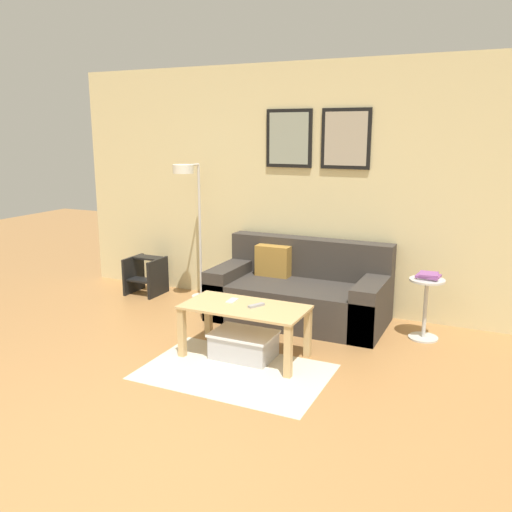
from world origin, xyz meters
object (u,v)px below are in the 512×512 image
at_px(floor_lamp, 189,201).
at_px(side_table, 426,303).
at_px(coffee_table, 245,316).
at_px(book_stack, 429,276).
at_px(couch, 300,293).
at_px(storage_bin, 244,345).
at_px(step_stool, 146,275).
at_px(cell_phone, 232,300).
at_px(remote_control, 256,305).

height_order(floor_lamp, side_table, floor_lamp).
xyz_separation_m(floor_lamp, side_table, (2.50, -0.03, -0.80)).
xyz_separation_m(coffee_table, book_stack, (1.32, 1.08, 0.23)).
bearing_deg(couch, storage_bin, -94.38).
xyz_separation_m(couch, step_stool, (-1.94, 0.06, -0.04)).
distance_m(floor_lamp, book_stack, 2.57).
bearing_deg(storage_bin, step_stool, 147.72).
bearing_deg(book_stack, cell_phone, -145.86).
relative_size(book_stack, step_stool, 0.51).
bearing_deg(floor_lamp, cell_phone, -44.46).
height_order(storage_bin, step_stool, step_stool).
xyz_separation_m(storage_bin, cell_phone, (-0.16, 0.10, 0.34)).
distance_m(cell_phone, step_stool, 2.02).
bearing_deg(coffee_table, side_table, 38.96).
bearing_deg(floor_lamp, remote_control, -39.68).
height_order(floor_lamp, cell_phone, floor_lamp).
xyz_separation_m(couch, cell_phone, (-0.24, -1.01, 0.18)).
bearing_deg(couch, step_stool, 178.09).
relative_size(storage_bin, floor_lamp, 0.35).
height_order(remote_control, step_stool, remote_control).
bearing_deg(book_stack, storage_bin, -140.15).
bearing_deg(couch, remote_control, -89.43).
relative_size(couch, cell_phone, 12.32).
distance_m(side_table, step_stool, 3.17).
xyz_separation_m(couch, book_stack, (1.23, -0.01, 0.32)).
height_order(storage_bin, floor_lamp, floor_lamp).
relative_size(coffee_table, remote_control, 6.90).
height_order(coffee_table, storage_bin, coffee_table).
distance_m(book_stack, remote_control, 1.62).
bearing_deg(couch, book_stack, -0.25).
height_order(remote_control, cell_phone, remote_control).
relative_size(floor_lamp, remote_control, 10.16).
xyz_separation_m(floor_lamp, remote_control, (1.29, -1.07, -0.68)).
height_order(couch, step_stool, couch).
distance_m(coffee_table, side_table, 1.68).
bearing_deg(step_stool, couch, -1.91).
distance_m(couch, coffee_table, 1.09).
distance_m(floor_lamp, side_table, 2.62).
bearing_deg(cell_phone, floor_lamp, 132.19).
bearing_deg(book_stack, step_stool, 178.74).
bearing_deg(coffee_table, cell_phone, 153.61).
bearing_deg(floor_lamp, step_stool, 175.21).
relative_size(remote_control, cell_phone, 1.07).
height_order(side_table, cell_phone, side_table).
bearing_deg(coffee_table, couch, 85.56).
xyz_separation_m(coffee_table, remote_control, (0.09, 0.03, 0.09)).
bearing_deg(book_stack, remote_control, -139.29).
bearing_deg(step_stool, coffee_table, -31.78).
height_order(side_table, remote_control, side_table).
height_order(floor_lamp, remote_control, floor_lamp).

